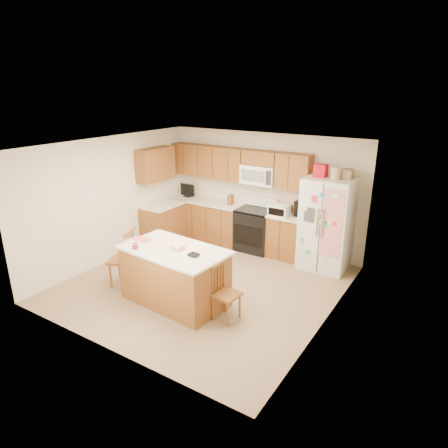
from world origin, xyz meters
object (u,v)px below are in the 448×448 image
Objects in this scene: windsor_chair_left at (124,259)px; island at (175,275)px; stove at (255,229)px; refrigerator at (327,223)px; windsor_chair_right at (225,294)px; windsor_chair_back at (204,264)px.

island is at bearing 1.47° from windsor_chair_left.
refrigerator is at bearing -2.30° from stove.
stove is 2.83m from windsor_chair_right.
stove is 1.30× the size of windsor_chair_back.
stove is at bearing 177.70° from refrigerator.
windsor_chair_left is (-2.77, -2.65, -0.43)m from refrigerator.
windsor_chair_right is at bearing -103.99° from refrigerator.
island is (-1.63, -2.62, -0.44)m from refrigerator.
stove reaches higher than windsor_chair_right.
windsor_chair_left is at bearing -113.84° from stove.
windsor_chair_left is at bearing -148.47° from windsor_chair_back.
windsor_chair_right reaches higher than windsor_chair_back.
windsor_chair_back is 0.96× the size of windsor_chair_right.
windsor_chair_right is at bearing 0.87° from windsor_chair_left.
refrigerator reaches higher than island.
island reaches higher than windsor_chair_right.
island is 0.98m from windsor_chair_right.
island is (-0.05, -2.68, 0.00)m from stove.
windsor_chair_left is 1.44m from windsor_chair_back.
windsor_chair_back is at bearing 83.70° from island.
windsor_chair_right is (0.89, -0.72, 0.02)m from windsor_chair_back.
windsor_chair_left is 1.17× the size of windsor_chair_right.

